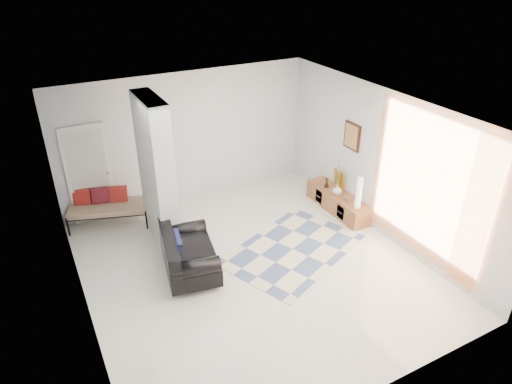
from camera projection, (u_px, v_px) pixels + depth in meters
floor at (252, 267)px, 8.04m from camera, size 6.00×6.00×0.00m
ceiling at (252, 114)px, 6.72m from camera, size 6.00×6.00×0.00m
wall_back at (187, 137)px, 9.72m from camera, size 6.00×0.00×6.00m
wall_front at (377, 312)px, 5.05m from camera, size 6.00×0.00×6.00m
wall_left at (74, 242)px, 6.25m from camera, size 0.00×6.00×6.00m
wall_right at (382, 164)px, 8.52m from camera, size 0.00×6.00×6.00m
partition_column at (157, 173)px, 8.17m from camera, size 0.35×1.20×2.80m
hallway_door at (89, 174)px, 9.00m from camera, size 0.85×0.06×2.04m
curtain at (427, 188)px, 7.57m from camera, size 0.00×2.55×2.55m
wall_art at (352, 136)px, 9.09m from camera, size 0.04×0.45×0.55m
media_console at (338, 202)px, 9.69m from camera, size 0.45×1.71×0.80m
loveseat at (186, 254)px, 7.76m from camera, size 1.09×1.57×0.76m
daybed at (106, 205)px, 9.11m from camera, size 1.64×1.08×0.77m
area_rug at (293, 249)px, 8.49m from camera, size 2.98×2.53×0.01m
cylinder_lamp at (359, 193)px, 8.94m from camera, size 0.12×0.12×0.65m
bronze_figurine at (327, 182)px, 9.81m from camera, size 0.12×0.12×0.22m
vase at (337, 190)px, 9.52m from camera, size 0.23×0.23×0.21m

